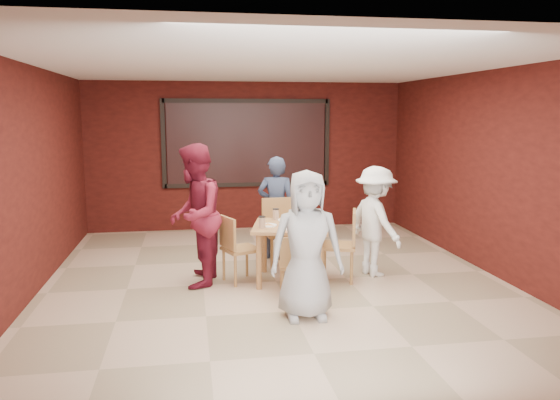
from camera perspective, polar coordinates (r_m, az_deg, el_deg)
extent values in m
plane|color=#CAAB8C|center=(7.32, -0.42, -8.50)|extent=(7.00, 7.00, 0.00)
cube|color=black|center=(10.42, -3.45, 5.95)|extent=(3.00, 0.02, 1.50)
cube|color=#B4724A|center=(7.17, 1.11, -2.77)|extent=(1.15, 1.15, 0.04)
cylinder|color=#B4724A|center=(7.66, -1.67, -4.93)|extent=(0.07, 0.07, 0.72)
cylinder|color=#B4724A|center=(7.63, 4.11, -5.00)|extent=(0.07, 0.07, 0.72)
cylinder|color=#B4724A|center=(6.92, -2.22, -6.46)|extent=(0.07, 0.07, 0.72)
cylinder|color=#B4724A|center=(6.89, 4.20, -6.55)|extent=(0.07, 0.07, 0.72)
cylinder|color=white|center=(6.88, 1.58, -3.07)|extent=(0.24, 0.24, 0.01)
cone|color=#EEAF54|center=(6.87, 1.58, -2.95)|extent=(0.22, 0.22, 0.02)
cylinder|color=beige|center=(6.80, 2.83, -2.66)|extent=(0.09, 0.09, 0.14)
cylinder|color=black|center=(6.79, 2.84, -2.03)|extent=(0.09, 0.09, 0.01)
cylinder|color=white|center=(7.46, 0.69, -2.11)|extent=(0.24, 0.24, 0.01)
cone|color=#EEAF54|center=(7.46, 0.69, -1.99)|extent=(0.22, 0.22, 0.02)
cylinder|color=beige|center=(7.52, -0.43, -1.53)|extent=(0.09, 0.09, 0.14)
cylinder|color=black|center=(7.50, -0.43, -0.96)|extent=(0.09, 0.09, 0.01)
cylinder|color=white|center=(7.12, -1.29, -2.65)|extent=(0.24, 0.24, 0.01)
cone|color=#EEAF54|center=(7.12, -1.29, -2.53)|extent=(0.22, 0.22, 0.02)
cylinder|color=beige|center=(6.97, -1.89, -2.38)|extent=(0.09, 0.09, 0.14)
cylinder|color=black|center=(6.95, -1.89, -1.76)|extent=(0.09, 0.09, 0.01)
cylinder|color=white|center=(7.23, 3.48, -2.48)|extent=(0.24, 0.24, 0.01)
cone|color=#EEAF54|center=(7.23, 3.48, -2.37)|extent=(0.22, 0.22, 0.02)
cylinder|color=beige|center=(7.37, 3.96, -1.77)|extent=(0.09, 0.09, 0.14)
cylinder|color=black|center=(7.35, 3.96, -1.19)|extent=(0.09, 0.09, 0.01)
cylinder|color=silver|center=(7.15, 1.80, -2.25)|extent=(0.06, 0.06, 0.10)
cylinder|color=silver|center=(7.09, 1.40, -2.40)|extent=(0.05, 0.05, 0.08)
cylinder|color=red|center=(7.09, 0.55, -2.15)|extent=(0.07, 0.07, 0.15)
cube|color=black|center=(7.19, 0.60, -2.15)|extent=(0.13, 0.09, 0.11)
cube|color=#B07744|center=(6.68, 1.52, -6.85)|extent=(0.41, 0.41, 0.04)
cylinder|color=#B07744|center=(6.89, 2.66, -8.07)|extent=(0.03, 0.03, 0.36)
cylinder|color=#B07744|center=(6.87, 0.15, -8.12)|extent=(0.03, 0.03, 0.36)
cylinder|color=#B07744|center=(6.60, 2.93, -8.84)|extent=(0.03, 0.03, 0.36)
cylinder|color=#B07744|center=(6.58, 0.30, -8.89)|extent=(0.03, 0.03, 0.36)
cube|color=#B07744|center=(6.46, 1.65, -5.45)|extent=(0.37, 0.07, 0.35)
cube|color=#B07744|center=(7.97, 0.11, -3.48)|extent=(0.52, 0.52, 0.04)
cylinder|color=#B07744|center=(7.80, -0.86, -5.65)|extent=(0.04, 0.04, 0.46)
cylinder|color=#B07744|center=(7.90, 1.81, -5.47)|extent=(0.04, 0.04, 0.46)
cylinder|color=#B07744|center=(8.16, -1.54, -5.00)|extent=(0.04, 0.04, 0.46)
cylinder|color=#B07744|center=(8.25, 1.03, -4.83)|extent=(0.04, 0.04, 0.46)
cube|color=#B07744|center=(8.11, -0.29, -1.32)|extent=(0.47, 0.09, 0.45)
cube|color=#B07744|center=(7.22, -4.08, -5.15)|extent=(0.56, 0.56, 0.04)
cylinder|color=#B07744|center=(7.21, -2.19, -7.05)|extent=(0.04, 0.04, 0.42)
cylinder|color=#B07744|center=(7.51, -3.48, -6.41)|extent=(0.04, 0.04, 0.42)
cylinder|color=#B07744|center=(7.06, -4.69, -7.43)|extent=(0.04, 0.04, 0.42)
cylinder|color=#B07744|center=(7.36, -5.89, -6.76)|extent=(0.04, 0.04, 0.42)
cube|color=#B07744|center=(7.08, -5.51, -3.42)|extent=(0.19, 0.41, 0.41)
cube|color=#B07744|center=(7.30, 6.08, -4.79)|extent=(0.58, 0.58, 0.04)
cylinder|color=#B07744|center=(7.55, 4.70, -6.22)|extent=(0.04, 0.04, 0.45)
cylinder|color=#B07744|center=(7.19, 4.51, -6.99)|extent=(0.04, 0.04, 0.45)
cylinder|color=#B07744|center=(7.54, 7.52, -6.30)|extent=(0.04, 0.04, 0.45)
cylinder|color=#B07744|center=(7.18, 7.48, -7.07)|extent=(0.04, 0.04, 0.45)
cube|color=#B07744|center=(7.24, 7.76, -2.82)|extent=(0.18, 0.45, 0.44)
imported|color=#A7A7A7|center=(5.88, 2.78, -4.72)|extent=(0.81, 0.55, 1.62)
imported|color=#313C57|center=(8.31, -0.39, -0.81)|extent=(0.65, 0.52, 1.57)
imported|color=maroon|center=(7.06, -8.91, -1.61)|extent=(0.84, 1.00, 1.83)
imported|color=white|center=(7.56, 9.94, -2.21)|extent=(0.83, 1.10, 1.50)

